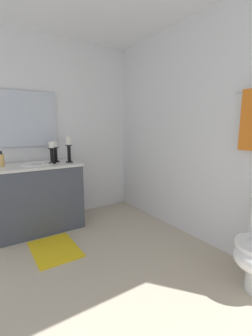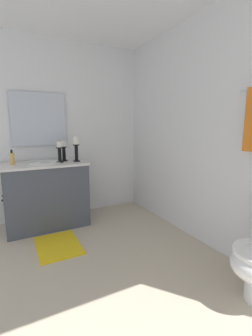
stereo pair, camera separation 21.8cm
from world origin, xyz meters
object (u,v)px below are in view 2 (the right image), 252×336
soap_bottle (12,158)px  candle_holder_tall (76,148)px  sink_basin (45,166)px  candle_holder_mid (60,151)px  bath_mat (58,245)px  mirror (39,119)px  vanity_cabinet (47,194)px  candle_holder_short (64,150)px

soap_bottle → candle_holder_tall: bearing=81.9°
sink_basin → soap_bottle: 0.38m
candle_holder_mid → bath_mat: size_ratio=0.45×
candle_holder_tall → bath_mat: size_ratio=0.54×
mirror → soap_bottle: (0.25, -0.36, -0.47)m
vanity_cabinet → mirror: size_ratio=1.47×
candle_holder_short → candle_holder_tall: bearing=44.9°
vanity_cabinet → candle_holder_tall: size_ratio=3.18×
mirror → soap_bottle: mirror is taller
candle_holder_tall → bath_mat: 1.21m
candle_holder_short → bath_mat: candle_holder_short is taller
bath_mat → sink_basin: bearing=179.9°
candle_holder_mid → candle_holder_tall: bearing=84.8°
mirror → soap_bottle: 0.65m
mirror → soap_bottle: size_ratio=3.86×
vanity_cabinet → candle_holder_tall: 0.71m
sink_basin → soap_bottle: (-0.03, -0.37, 0.11)m
mirror → bath_mat: mirror is taller
vanity_cabinet → candle_holder_short: 0.62m
sink_basin → candle_holder_tall: 0.45m
candle_holder_short → soap_bottle: candle_holder_short is taller
sink_basin → mirror: size_ratio=0.58×
vanity_cabinet → bath_mat: bearing=0.0°
candle_holder_tall → bath_mat: bearing=-35.5°
vanity_cabinet → bath_mat: 0.75m
candle_holder_tall → soap_bottle: candle_holder_tall is taller
bath_mat → candle_holder_mid: bearing=162.4°
sink_basin → candle_holder_mid: (0.06, 0.18, 0.18)m
candle_holder_tall → candle_holder_short: size_ratio=1.20×
mirror → candle_holder_short: 0.53m
candle_holder_tall → candle_holder_short: (-0.13, -0.13, -0.03)m
candle_holder_short → soap_bottle: (0.03, -0.62, -0.07)m
soap_bottle → bath_mat: soap_bottle is taller
mirror → vanity_cabinet: bearing=-0.0°
mirror → candle_holder_mid: mirror is taller
mirror → candle_holder_tall: mirror is taller
mirror → candle_holder_tall: bearing=47.8°
vanity_cabinet → candle_holder_mid: bearing=72.8°
candle_holder_short → soap_bottle: size_ratio=1.48×
candle_holder_short → bath_mat: size_ratio=0.45×
vanity_cabinet → candle_holder_mid: (0.06, 0.18, 0.56)m
vanity_cabinet → candle_holder_tall: candle_holder_tall is taller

